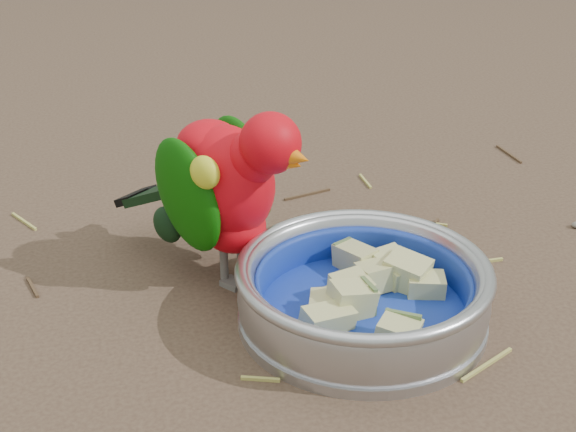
{
  "coord_description": "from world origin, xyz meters",
  "views": [
    {
      "loc": [
        -0.16,
        -0.54,
        0.42
      ],
      "look_at": [
        -0.01,
        0.13,
        0.08
      ],
      "focal_mm": 50.0,
      "sensor_mm": 36.0,
      "label": 1
    }
  ],
  "objects": [
    {
      "name": "ground",
      "position": [
        0.0,
        0.0,
        0.0
      ],
      "size": [
        60.0,
        60.0,
        0.0
      ],
      "primitive_type": "plane",
      "color": "#4D392B"
    },
    {
      "name": "food_bowl",
      "position": [
        0.05,
        0.06,
        0.01
      ],
      "size": [
        0.23,
        0.23,
        0.02
      ],
      "primitive_type": "cylinder",
      "color": "#B2B2BA",
      "rests_on": "ground"
    },
    {
      "name": "bowl_wall",
      "position": [
        0.05,
        0.06,
        0.04
      ],
      "size": [
        0.23,
        0.23,
        0.04
      ],
      "primitive_type": null,
      "color": "#B2B2BA",
      "rests_on": "food_bowl"
    },
    {
      "name": "fruit_wedges",
      "position": [
        0.05,
        0.06,
        0.03
      ],
      "size": [
        0.14,
        0.14,
        0.03
      ],
      "primitive_type": null,
      "color": "#C1BF79",
      "rests_on": "food_bowl"
    },
    {
      "name": "lory_parrot",
      "position": [
        -0.06,
        0.17,
        0.09
      ],
      "size": [
        0.22,
        0.24,
        0.18
      ],
      "primitive_type": null,
      "rotation": [
        0.0,
        0.0,
        -2.46
      ],
      "color": "red",
      "rests_on": "ground"
    },
    {
      "name": "ground_debris",
      "position": [
        -0.02,
        0.02,
        0.0
      ],
      "size": [
        0.9,
        0.8,
        0.01
      ],
      "primitive_type": null,
      "color": "tan",
      "rests_on": "ground"
    }
  ]
}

